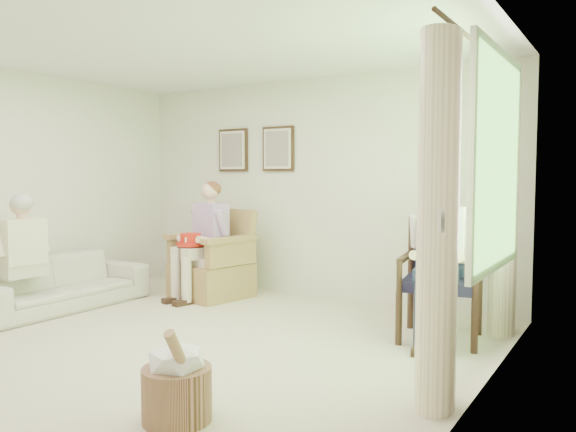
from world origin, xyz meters
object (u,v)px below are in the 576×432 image
object	(u,v)px
sofa	(59,283)
person_wicker	(205,232)
hatbox	(177,382)
wood_armchair	(444,274)
wicker_armchair	(213,269)
person_dark	(439,247)
red_hat	(191,241)
person_sofa	(17,250)

from	to	relation	value
sofa	person_wicker	bearing A→B (deg)	-39.15
sofa	hatbox	xyz separation A→B (m)	(3.05, -1.40, -0.05)
wood_armchair	person_wicker	world-z (taller)	person_wicker
wicker_armchair	person_dark	bearing A→B (deg)	2.95
wood_armchair	red_hat	distance (m)	2.90
wicker_armchair	sofa	world-z (taller)	wicker_armchair
wicker_armchair	person_wicker	distance (m)	0.48
sofa	person_wicker	size ratio (longest dim) A/B	1.43
wicker_armchair	wood_armchair	xyz separation A→B (m)	(2.84, -0.24, 0.24)
person_dark	red_hat	world-z (taller)	person_dark
person_sofa	hatbox	distance (m)	3.22
hatbox	person_dark	bearing A→B (deg)	71.13
wood_armchair	person_dark	xyz separation A→B (m)	(-0.00, -0.17, 0.26)
person_wicker	person_dark	xyz separation A→B (m)	(2.84, -0.27, 0.04)
person_dark	person_sofa	bearing A→B (deg)	-169.54
wicker_armchair	person_wicker	world-z (taller)	person_wicker
wicker_armchair	wood_armchair	bearing A→B (deg)	6.35
sofa	person_wicker	world-z (taller)	person_wicker
wicker_armchair	hatbox	size ratio (longest dim) A/B	1.73
person_wicker	red_hat	size ratio (longest dim) A/B	4.26
wood_armchair	person_dark	world-z (taller)	person_dark
person_sofa	red_hat	bearing A→B (deg)	152.04
wicker_armchair	wood_armchair	distance (m)	2.86
hatbox	red_hat	bearing A→B (deg)	130.40
sofa	person_dark	world-z (taller)	person_dark
wood_armchair	wicker_armchair	bearing A→B (deg)	165.14
red_hat	person_sofa	bearing A→B (deg)	-122.50
person_dark	hatbox	size ratio (longest dim) A/B	2.32
person_wicker	red_hat	world-z (taller)	person_wicker
hatbox	wood_armchair	bearing A→B (deg)	72.32
red_hat	hatbox	world-z (taller)	red_hat
wicker_armchair	person_wicker	bearing A→B (deg)	-78.79
person_sofa	red_hat	distance (m)	1.80
wood_armchair	hatbox	bearing A→B (deg)	-117.69
sofa	hatbox	distance (m)	3.36
person_wicker	person_dark	distance (m)	2.86
wood_armchair	person_wicker	bearing A→B (deg)	167.91
wood_armchair	red_hat	bearing A→B (deg)	171.92
wood_armchair	person_dark	distance (m)	0.31
person_wicker	red_hat	xyz separation A→B (m)	(-0.05, -0.20, -0.09)
wicker_armchair	sofa	xyz separation A→B (m)	(-1.02, -1.39, -0.05)
person_sofa	person_dark	bearing A→B (deg)	115.01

